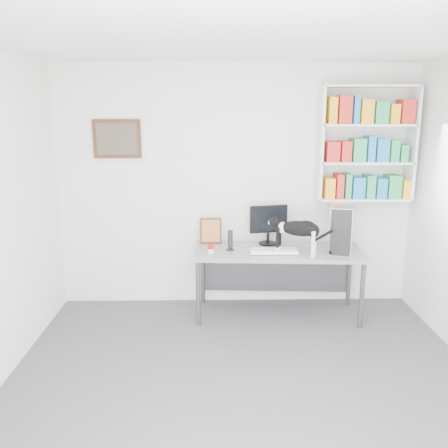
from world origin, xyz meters
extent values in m
cube|color=#4C4C51|center=(0.00, 0.00, 0.01)|extent=(4.00, 4.00, 0.01)
cube|color=white|center=(0.00, 0.00, 2.70)|extent=(4.00, 4.00, 0.01)
cube|color=silver|center=(0.00, 2.00, 1.35)|extent=(4.00, 0.01, 2.70)
cube|color=silver|center=(0.00, -2.00, 1.35)|extent=(4.00, 0.01, 2.70)
cube|color=silver|center=(1.40, 1.85, 1.85)|extent=(1.03, 0.28, 1.24)
cube|color=#4C2F18|center=(-1.30, 1.97, 1.90)|extent=(0.52, 0.04, 0.42)
cube|color=gray|center=(0.44, 1.57, 0.37)|extent=(1.82, 0.80, 0.74)
cube|color=black|center=(0.35, 1.80, 0.97)|extent=(0.46, 0.28, 0.45)
cube|color=white|center=(0.38, 1.48, 0.76)|extent=(0.50, 0.19, 0.04)
cube|color=#B0B0B4|center=(1.11, 1.57, 0.99)|extent=(0.36, 0.54, 0.50)
cylinder|color=black|center=(-0.07, 1.59, 0.86)|extent=(0.10, 0.10, 0.23)
cube|color=#4C2F18|center=(-0.28, 1.87, 0.89)|extent=(0.24, 0.10, 0.30)
cylinder|color=#B00F0F|center=(-0.28, 1.48, 0.79)|extent=(0.07, 0.07, 0.09)
camera|label=1|loc=(-0.24, -3.29, 2.20)|focal=38.00mm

